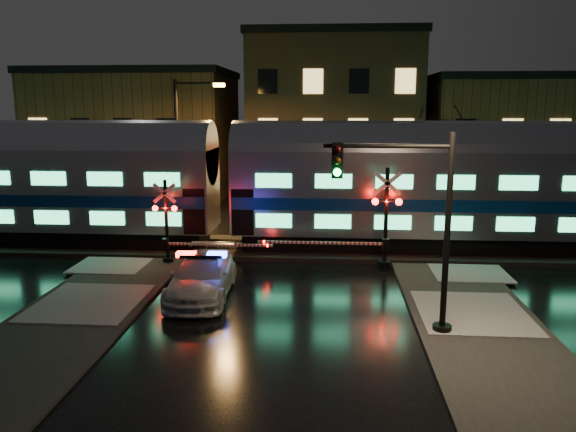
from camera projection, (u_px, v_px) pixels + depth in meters
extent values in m
plane|color=black|center=(283.00, 284.00, 21.88)|extent=(120.00, 120.00, 0.00)
cube|color=black|center=(292.00, 249.00, 26.75)|extent=(90.00, 4.20, 0.24)
cube|color=#2D2D2D|center=(46.00, 340.00, 16.46)|extent=(4.00, 20.00, 0.12)
cube|color=#2D2D2D|center=(499.00, 354.00, 15.53)|extent=(4.00, 20.00, 0.12)
cube|color=brown|center=(139.00, 136.00, 43.48)|extent=(14.00, 10.00, 9.00)
cube|color=brown|center=(333.00, 120.00, 42.64)|extent=(12.00, 11.00, 11.50)
cube|color=brown|center=(509.00, 141.00, 41.51)|extent=(12.00, 10.00, 8.50)
cube|color=black|center=(503.00, 242.00, 25.94)|extent=(24.00, 2.40, 0.80)
cube|color=#B7BAC1|center=(507.00, 193.00, 25.50)|extent=(25.00, 3.05, 3.80)
cube|color=navy|center=(506.00, 201.00, 25.57)|extent=(24.75, 3.09, 0.55)
cube|color=#41F8A1|center=(516.00, 224.00, 24.20)|extent=(21.00, 0.05, 0.62)
cube|color=#41F8A1|center=(519.00, 183.00, 23.85)|extent=(21.00, 0.05, 0.62)
cylinder|color=#B7BAC1|center=(509.00, 155.00, 25.17)|extent=(25.00, 3.05, 3.05)
imported|color=silver|center=(202.00, 276.00, 20.32)|extent=(2.28, 5.19, 1.48)
cube|color=black|center=(202.00, 255.00, 20.17)|extent=(1.56, 0.46, 0.10)
cube|color=#FF0C05|center=(186.00, 254.00, 20.18)|extent=(0.69, 0.37, 0.17)
cube|color=#1426FF|center=(217.00, 255.00, 20.14)|extent=(0.69, 0.37, 0.17)
cylinder|color=black|center=(384.00, 265.00, 23.90)|extent=(0.54, 0.54, 0.32)
cylinder|color=black|center=(386.00, 219.00, 23.51)|extent=(0.17, 0.17, 4.32)
sphere|color=#FF0C05|center=(375.00, 202.00, 23.22)|extent=(0.28, 0.28, 0.28)
sphere|color=#FF0C05|center=(399.00, 202.00, 23.15)|extent=(0.28, 0.28, 0.28)
cube|color=white|center=(321.00, 243.00, 23.66)|extent=(5.40, 0.10, 0.10)
cube|color=black|center=(386.00, 244.00, 23.46)|extent=(0.25, 0.30, 0.45)
cylinder|color=black|center=(168.00, 261.00, 24.58)|extent=(0.46, 0.46, 0.28)
cylinder|color=black|center=(166.00, 222.00, 24.25)|extent=(0.15, 0.15, 3.72)
sphere|color=#FF0C05|center=(155.00, 208.00, 23.98)|extent=(0.24, 0.24, 0.24)
sphere|color=#FF0C05|center=(174.00, 209.00, 23.92)|extent=(0.24, 0.24, 0.24)
cube|color=white|center=(219.00, 245.00, 24.01)|extent=(4.65, 0.10, 0.10)
cube|color=black|center=(166.00, 244.00, 24.17)|extent=(0.25, 0.30, 0.45)
cylinder|color=black|center=(442.00, 330.00, 16.97)|extent=(0.57, 0.57, 0.30)
cylinder|color=black|center=(447.00, 237.00, 16.42)|extent=(0.18, 0.18, 6.09)
cylinder|color=black|center=(387.00, 146.00, 16.04)|extent=(3.65, 0.12, 0.12)
cube|color=black|center=(337.00, 160.00, 16.07)|extent=(0.32, 0.28, 1.01)
sphere|color=#0CFF3F|center=(337.00, 172.00, 15.98)|extent=(0.22, 0.22, 0.22)
cylinder|color=black|center=(178.00, 157.00, 30.36)|extent=(0.20, 0.20, 8.20)
cylinder|color=black|center=(198.00, 83.00, 29.52)|extent=(2.46, 0.12, 0.12)
cube|color=orange|center=(219.00, 85.00, 29.46)|extent=(0.56, 0.29, 0.18)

